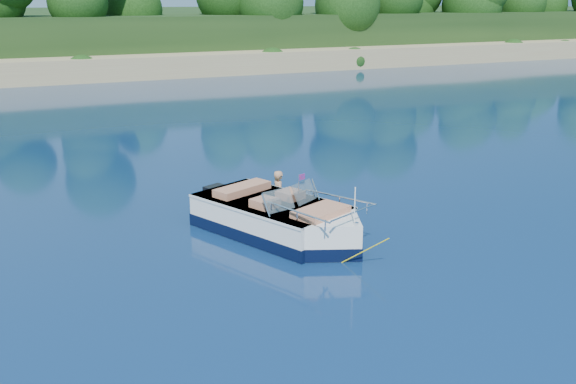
{
  "coord_description": "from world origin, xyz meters",
  "views": [
    {
      "loc": [
        -4.71,
        -8.67,
        5.2
      ],
      "look_at": [
        1.39,
        4.38,
        0.85
      ],
      "focal_mm": 40.0,
      "sensor_mm": 36.0,
      "label": 1
    }
  ],
  "objects": [
    {
      "name": "ground",
      "position": [
        0.0,
        0.0,
        0.0
      ],
      "size": [
        160.0,
        160.0,
        0.0
      ],
      "primitive_type": "plane",
      "color": "#09203F",
      "rests_on": "ground"
    },
    {
      "name": "tow_tube",
      "position": [
        1.91,
        5.92,
        0.08
      ],
      "size": [
        1.23,
        1.23,
        0.32
      ],
      "rotation": [
        0.0,
        0.0,
        0.02
      ],
      "color": "#FFC604",
      "rests_on": "ground"
    },
    {
      "name": "motorboat",
      "position": [
        0.98,
        3.83,
        0.34
      ],
      "size": [
        3.16,
        5.01,
        1.77
      ],
      "rotation": [
        0.0,
        0.0,
        0.39
      ],
      "color": "white",
      "rests_on": "ground"
    },
    {
      "name": "boy",
      "position": [
        1.84,
        5.96,
        0.0
      ],
      "size": [
        0.39,
        0.75,
        1.42
      ],
      "primitive_type": "imported",
      "rotation": [
        0.0,
        -0.17,
        1.48
      ],
      "color": "tan",
      "rests_on": "ground"
    },
    {
      "name": "shoreline",
      "position": [
        0.0,
        63.77,
        0.98
      ],
      "size": [
        170.0,
        59.0,
        6.0
      ],
      "color": "tan",
      "rests_on": "ground"
    }
  ]
}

